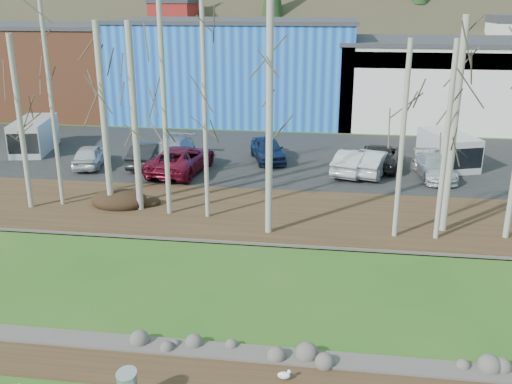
# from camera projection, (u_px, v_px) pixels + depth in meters

# --- Properties ---
(dirt_strip) EXTENTS (80.00, 1.80, 0.03)m
(dirt_strip) POSITION_uv_depth(u_px,v_px,m) (223.00, 374.00, 15.77)
(dirt_strip) COLOR #382616
(dirt_strip) RESTS_ON ground
(near_bank_rocks) EXTENTS (80.00, 0.80, 0.50)m
(near_bank_rocks) POSITION_uv_depth(u_px,v_px,m) (230.00, 353.00, 16.71)
(near_bank_rocks) COLOR #47423D
(near_bank_rocks) RESTS_ON ground
(river) EXTENTS (80.00, 8.00, 0.90)m
(river) POSITION_uv_depth(u_px,v_px,m) (251.00, 287.00, 20.55)
(river) COLOR black
(river) RESTS_ON ground
(far_bank_rocks) EXTENTS (80.00, 0.80, 0.46)m
(far_bank_rocks) POSITION_uv_depth(u_px,v_px,m) (265.00, 242.00, 24.40)
(far_bank_rocks) COLOR #47423D
(far_bank_rocks) RESTS_ON ground
(far_bank) EXTENTS (80.00, 7.00, 0.15)m
(far_bank) POSITION_uv_depth(u_px,v_px,m) (273.00, 214.00, 27.38)
(far_bank) COLOR #382616
(far_bank) RESTS_ON ground
(parking_lot) EXTENTS (80.00, 14.00, 0.14)m
(parking_lot) POSITION_uv_depth(u_px,v_px,m) (291.00, 157.00, 37.23)
(parking_lot) COLOR black
(parking_lot) RESTS_ON ground
(building_brick) EXTENTS (16.32, 12.24, 7.80)m
(building_brick) POSITION_uv_depth(u_px,v_px,m) (44.00, 68.00, 52.32)
(building_brick) COLOR brown
(building_brick) RESTS_ON ground
(building_blue) EXTENTS (20.40, 12.24, 8.30)m
(building_blue) POSITION_uv_depth(u_px,v_px,m) (237.00, 68.00, 49.85)
(building_blue) COLOR #1C47AC
(building_blue) RESTS_ON ground
(building_white) EXTENTS (18.36, 12.24, 6.80)m
(building_white) POSITION_uv_depth(u_px,v_px,m) (449.00, 81.00, 47.68)
(building_white) COLOR silver
(building_white) RESTS_ON ground
(seagull) EXTENTS (0.41, 0.22, 0.30)m
(seagull) POSITION_uv_depth(u_px,v_px,m) (284.00, 375.00, 15.48)
(seagull) COLOR gold
(seagull) RESTS_ON ground
(dirt_mound) EXTENTS (2.89, 2.04, 0.57)m
(dirt_mound) POSITION_uv_depth(u_px,v_px,m) (120.00, 199.00, 28.29)
(dirt_mound) COLOR black
(dirt_mound) RESTS_ON far_bank
(birch_0) EXTENTS (0.25, 0.25, 8.28)m
(birch_0) POSITION_uv_depth(u_px,v_px,m) (21.00, 124.00, 26.82)
(birch_0) COLOR #A8A599
(birch_0) RESTS_ON far_bank
(birch_1) EXTENTS (0.20, 0.20, 12.16)m
(birch_1) POSITION_uv_depth(u_px,v_px,m) (49.00, 81.00, 26.58)
(birch_1) COLOR #A8A599
(birch_1) RESTS_ON far_bank
(birch_2) EXTENTS (0.31, 0.31, 8.85)m
(birch_2) POSITION_uv_depth(u_px,v_px,m) (134.00, 119.00, 26.43)
(birch_2) COLOR #A8A599
(birch_2) RESTS_ON far_bank
(birch_3) EXTENTS (0.23, 0.23, 9.83)m
(birch_3) POSITION_uv_depth(u_px,v_px,m) (164.00, 111.00, 25.75)
(birch_3) COLOR #A8A599
(birch_3) RESTS_ON far_bank
(birch_4) EXTENTS (0.30, 0.30, 10.14)m
(birch_4) POSITION_uv_depth(u_px,v_px,m) (269.00, 118.00, 23.48)
(birch_4) COLOR #A8A599
(birch_4) RESTS_ON far_bank
(birch_5) EXTENTS (0.20, 0.20, 9.97)m
(birch_5) POSITION_uv_depth(u_px,v_px,m) (205.00, 111.00, 25.31)
(birch_5) COLOR #A8A599
(birch_5) RESTS_ON far_bank
(birch_6) EXTENTS (0.22, 0.22, 8.30)m
(birch_6) POSITION_uv_depth(u_px,v_px,m) (402.00, 142.00, 23.37)
(birch_6) COLOR #A8A599
(birch_6) RESTS_ON far_bank
(birch_7) EXTENTS (0.29, 0.29, 9.15)m
(birch_7) POSITION_uv_depth(u_px,v_px,m) (454.00, 129.00, 23.84)
(birch_7) COLOR #A8A599
(birch_7) RESTS_ON far_bank
(birch_10) EXTENTS (0.22, 0.22, 8.30)m
(birch_10) POSITION_uv_depth(u_px,v_px,m) (446.00, 144.00, 23.14)
(birch_10) COLOR #A8A599
(birch_10) RESTS_ON far_bank
(birch_11) EXTENTS (0.31, 0.31, 8.85)m
(birch_11) POSITION_uv_depth(u_px,v_px,m) (104.00, 119.00, 26.63)
(birch_11) COLOR #A8A599
(birch_11) RESTS_ON far_bank
(car_0) EXTENTS (2.31, 4.18, 1.35)m
(car_0) POSITION_uv_depth(u_px,v_px,m) (90.00, 156.00, 34.79)
(car_0) COLOR silver
(car_0) RESTS_ON parking_lot
(car_1) EXTENTS (1.62, 4.44, 1.45)m
(car_1) POSITION_uv_depth(u_px,v_px,m) (149.00, 154.00, 34.94)
(car_1) COLOR black
(car_1) RESTS_ON parking_lot
(car_2) EXTENTS (3.29, 5.98, 1.59)m
(car_2) POSITION_uv_depth(u_px,v_px,m) (181.00, 159.00, 33.55)
(car_2) COLOR maroon
(car_2) RESTS_ON parking_lot
(car_3) EXTENTS (2.23, 5.47, 1.59)m
(car_3) POSITION_uv_depth(u_px,v_px,m) (171.00, 153.00, 34.90)
(car_3) COLOR #A1A4A9
(car_3) RESTS_ON parking_lot
(car_4) EXTENTS (3.01, 4.64, 1.47)m
(car_4) POSITION_uv_depth(u_px,v_px,m) (268.00, 149.00, 36.00)
(car_4) COLOR #18264D
(car_4) RESTS_ON parking_lot
(car_5) EXTENTS (2.76, 4.64, 1.45)m
(car_5) POSITION_uv_depth(u_px,v_px,m) (373.00, 162.00, 33.21)
(car_5) COLOR silver
(car_5) RESTS_ON parking_lot
(car_6) EXTENTS (3.19, 5.35, 1.39)m
(car_6) POSITION_uv_depth(u_px,v_px,m) (380.00, 156.00, 34.69)
(car_6) COLOR black
(car_6) RESTS_ON parking_lot
(car_7) EXTENTS (2.26, 4.54, 1.27)m
(car_7) POSITION_uv_depth(u_px,v_px,m) (434.00, 167.00, 32.54)
(car_7) COLOR silver
(car_7) RESTS_ON parking_lot
(car_8) EXTENTS (2.76, 4.64, 1.45)m
(car_8) POSITION_uv_depth(u_px,v_px,m) (353.00, 161.00, 33.36)
(car_8) COLOR silver
(car_8) RESTS_ON parking_lot
(van_white) EXTENTS (3.35, 4.94, 2.00)m
(van_white) POSITION_uv_depth(u_px,v_px,m) (450.00, 150.00, 34.82)
(van_white) COLOR silver
(van_white) RESTS_ON parking_lot
(van_grey) EXTENTS (3.02, 5.19, 2.13)m
(van_grey) POSITION_uv_depth(u_px,v_px,m) (33.00, 136.00, 38.07)
(van_grey) COLOR silver
(van_grey) RESTS_ON parking_lot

